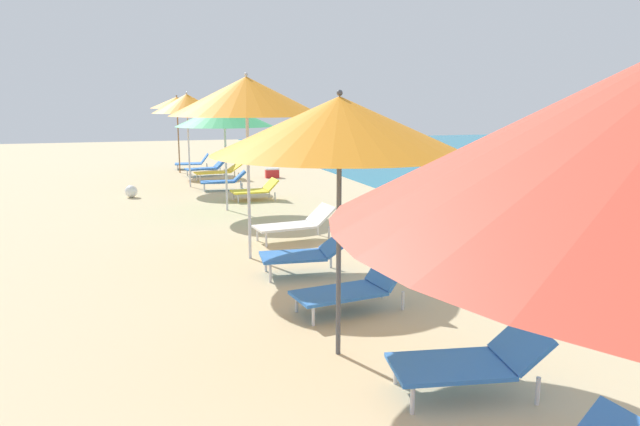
# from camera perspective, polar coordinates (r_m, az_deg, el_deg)

# --- Properties ---
(umbrella_third) EXTENTS (2.52, 2.52, 2.70)m
(umbrella_third) POSITION_cam_1_polar(r_m,az_deg,el_deg) (5.67, 1.94, 8.57)
(umbrella_third) COLOR #4C4C51
(umbrella_third) RESTS_ON ground
(lounger_third_shoreside) EXTENTS (1.47, 0.78, 0.67)m
(lounger_third_shoreside) POSITION_cam_1_polar(r_m,az_deg,el_deg) (7.32, 3.26, -7.23)
(lounger_third_shoreside) COLOR blue
(lounger_third_shoreside) RESTS_ON ground
(lounger_third_inland) EXTENTS (1.44, 0.86, 0.60)m
(lounger_third_inland) POSITION_cam_1_polar(r_m,az_deg,el_deg) (5.50, 14.52, -13.85)
(lounger_third_inland) COLOR blue
(lounger_third_inland) RESTS_ON ground
(umbrella_fourth) EXTENTS (2.47, 2.47, 3.04)m
(umbrella_fourth) POSITION_cam_1_polar(r_m,az_deg,el_deg) (9.49, -7.22, 11.30)
(umbrella_fourth) COLOR silver
(umbrella_fourth) RESTS_ON ground
(lounger_fourth_shoreside) EXTENTS (1.55, 0.78, 0.64)m
(lounger_fourth_shoreside) POSITION_cam_1_polar(r_m,az_deg,el_deg) (10.92, -2.40, -1.01)
(lounger_fourth_shoreside) COLOR white
(lounger_fourth_shoreside) RESTS_ON ground
(lounger_fourth_inland) EXTENTS (1.35, 0.78, 0.57)m
(lounger_fourth_inland) POSITION_cam_1_polar(r_m,az_deg,el_deg) (8.78, -1.50, -3.99)
(lounger_fourth_inland) COLOR blue
(lounger_fourth_inland) RESTS_ON ground
(umbrella_fifth) EXTENTS (2.30, 2.30, 2.60)m
(umbrella_fifth) POSITION_cam_1_polar(r_m,az_deg,el_deg) (13.98, -9.36, 9.46)
(umbrella_fifth) COLOR silver
(umbrella_fifth) RESTS_ON ground
(lounger_fifth_shoreside) EXTENTS (1.23, 0.72, 0.55)m
(lounger_fifth_shoreside) POSITION_cam_1_polar(r_m,az_deg,el_deg) (15.55, -6.34, 2.31)
(lounger_fifth_shoreside) COLOR yellow
(lounger_fifth_shoreside) RESTS_ON ground
(umbrella_sixth) EXTENTS (2.09, 2.09, 2.87)m
(umbrella_sixth) POSITION_cam_1_polar(r_m,az_deg,el_deg) (18.13, -12.93, 10.41)
(umbrella_sixth) COLOR silver
(umbrella_sixth) RESTS_ON ground
(lounger_sixth_shoreside) EXTENTS (1.63, 0.75, 0.58)m
(lounger_sixth_shoreside) POSITION_cam_1_polar(r_m,az_deg,el_deg) (19.61, -9.85, 4.09)
(lounger_sixth_shoreside) COLOR yellow
(lounger_sixth_shoreside) RESTS_ON ground
(lounger_sixth_inland) EXTENTS (1.38, 0.70, 0.57)m
(lounger_sixth_inland) POSITION_cam_1_polar(r_m,az_deg,el_deg) (17.44, -9.37, 3.19)
(lounger_sixth_inland) COLOR blue
(lounger_sixth_inland) RESTS_ON ground
(umbrella_farthest) EXTENTS (1.91, 1.91, 2.81)m
(umbrella_farthest) POSITION_cam_1_polar(r_m,az_deg,el_deg) (21.94, -13.87, 10.47)
(umbrella_farthest) COLOR olive
(umbrella_farthest) RESTS_ON ground
(lounger_farthest_shoreside) EXTENTS (1.34, 0.79, 0.59)m
(lounger_farthest_shoreside) POSITION_cam_1_polar(r_m,az_deg,el_deg) (23.17, -12.33, 4.89)
(lounger_farthest_shoreside) COLOR blue
(lounger_farthest_shoreside) RESTS_ON ground
(lounger_farthest_inland) EXTENTS (1.50, 0.81, 0.60)m
(lounger_farthest_inland) POSITION_cam_1_polar(r_m,az_deg,el_deg) (20.97, -11.03, 4.43)
(lounger_farthest_inland) COLOR blue
(lounger_farthest_inland) RESTS_ON ground
(cooler_box) EXTENTS (0.49, 0.35, 0.33)m
(cooler_box) POSITION_cam_1_polar(r_m,az_deg,el_deg) (20.10, -4.73, 3.95)
(cooler_box) COLOR red
(cooler_box) RESTS_ON ground
(beach_ball) EXTENTS (0.34, 0.34, 0.34)m
(beach_ball) POSITION_cam_1_polar(r_m,az_deg,el_deg) (16.69, -18.05, 2.03)
(beach_ball) COLOR white
(beach_ball) RESTS_ON ground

